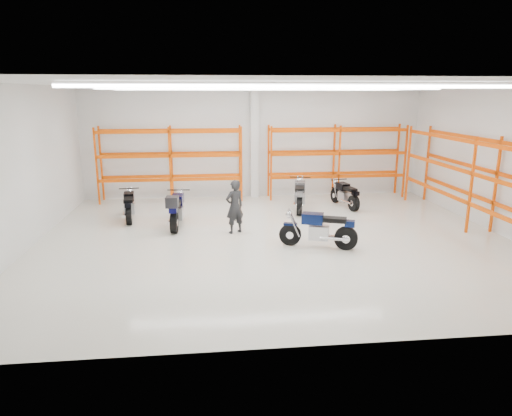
{
  "coord_description": "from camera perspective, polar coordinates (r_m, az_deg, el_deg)",
  "views": [
    {
      "loc": [
        -1.96,
        -12.91,
        4.24
      ],
      "look_at": [
        -0.51,
        0.5,
        0.85
      ],
      "focal_mm": 32.0,
      "sensor_mm": 36.0,
      "label": 1
    }
  ],
  "objects": [
    {
      "name": "motorcycle_main",
      "position": [
        12.95,
        8.21,
        -2.77
      ],
      "size": [
        2.14,
        1.02,
        1.09
      ],
      "color": "black",
      "rests_on": "ground"
    },
    {
      "name": "pallet_racking_side",
      "position": [
        15.62,
        26.69,
        3.67
      ],
      "size": [
        0.87,
        9.07,
        3.0
      ],
      "color": "#EC4500",
      "rests_on": "ground"
    },
    {
      "name": "ground",
      "position": [
        13.73,
        2.33,
        -3.89
      ],
      "size": [
        14.0,
        14.0,
        0.0
      ],
      "primitive_type": "plane",
      "color": "beige",
      "rests_on": "ground"
    },
    {
      "name": "motorcycle_back_b",
      "position": [
        14.93,
        -9.94,
        -0.28
      ],
      "size": [
        0.76,
        2.37,
        1.22
      ],
      "color": "black",
      "rests_on": "ground"
    },
    {
      "name": "motorcycle_back_a",
      "position": [
        16.26,
        -15.57,
        0.19
      ],
      "size": [
        0.68,
        2.05,
        1.01
      ],
      "color": "black",
      "rests_on": "ground"
    },
    {
      "name": "pallet_racking_back_left",
      "position": [
        18.61,
        -10.63,
        6.29
      ],
      "size": [
        5.67,
        0.87,
        3.0
      ],
      "color": "#EC4500",
      "rests_on": "ground"
    },
    {
      "name": "motorcycle_back_c",
      "position": [
        17.02,
        5.47,
        1.49
      ],
      "size": [
        0.91,
        2.33,
        1.15
      ],
      "color": "black",
      "rests_on": "ground"
    },
    {
      "name": "pallet_racking_back_right",
      "position": [
        19.31,
        10.05,
        6.6
      ],
      "size": [
        5.67,
        0.87,
        3.0
      ],
      "color": "#EC4500",
      "rests_on": "ground"
    },
    {
      "name": "room_shell",
      "position": [
        13.12,
        2.46,
        9.91
      ],
      "size": [
        14.02,
        12.02,
        4.51
      ],
      "color": "silver",
      "rests_on": "ground"
    },
    {
      "name": "motorcycle_back_d",
      "position": [
        17.75,
        11.13,
        1.57
      ],
      "size": [
        0.74,
        2.01,
        1.0
      ],
      "color": "black",
      "rests_on": "ground"
    },
    {
      "name": "standing_man",
      "position": [
        14.12,
        -2.68,
        0.16
      ],
      "size": [
        0.73,
        0.63,
        1.68
      ],
      "primitive_type": "imported",
      "rotation": [
        0.0,
        0.0,
        3.61
      ],
      "color": "black",
      "rests_on": "ground"
    },
    {
      "name": "structural_column",
      "position": [
        18.94,
        -0.21,
        8.08
      ],
      "size": [
        0.32,
        0.32,
        4.5
      ],
      "primitive_type": "cube",
      "color": "white",
      "rests_on": "ground"
    }
  ]
}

